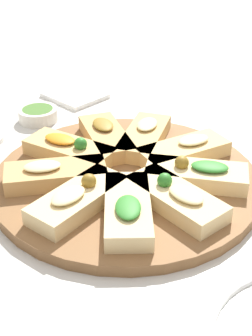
{
  "coord_description": "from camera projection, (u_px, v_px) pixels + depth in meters",
  "views": [
    {
      "loc": [
        -0.45,
        0.47,
        0.42
      ],
      "look_at": [
        0.0,
        0.0,
        0.03
      ],
      "focal_mm": 50.0,
      "sensor_mm": 36.0,
      "label": 1
    }
  ],
  "objects": [
    {
      "name": "focaccia_slice_0",
      "position": [
        55.0,
        174.0,
        0.74
      ],
      "size": [
        0.15,
        0.17,
        0.04
      ],
      "color": "tan",
      "rests_on": "serving_board"
    },
    {
      "name": "serving_board",
      "position": [
        126.0,
        180.0,
        0.77
      ],
      "size": [
        0.43,
        0.43,
        0.02
      ],
      "primitive_type": "cylinder",
      "color": "brown",
      "rests_on": "ground_plane"
    },
    {
      "name": "focaccia_slice_1",
      "position": [
        78.0,
        199.0,
        0.68
      ],
      "size": [
        0.08,
        0.16,
        0.04
      ],
      "color": "#E5C689",
      "rests_on": "serving_board"
    },
    {
      "name": "focaccia_slice_4",
      "position": [
        196.0,
        174.0,
        0.74
      ],
      "size": [
        0.17,
        0.14,
        0.04
      ],
      "color": "#E5C689",
      "rests_on": "serving_board"
    },
    {
      "name": "focaccia_slice_6",
      "position": [
        144.0,
        137.0,
        0.85
      ],
      "size": [
        0.13,
        0.17,
        0.04
      ],
      "color": "tan",
      "rests_on": "serving_board"
    },
    {
      "name": "focaccia_slice_8",
      "position": [
        70.0,
        150.0,
        0.81
      ],
      "size": [
        0.17,
        0.1,
        0.04
      ],
      "color": "tan",
      "rests_on": "serving_board"
    },
    {
      "name": "dipping_bowl",
      "position": [
        38.0,
        114.0,
        0.98
      ],
      "size": [
        0.08,
        0.08,
        0.03
      ],
      "color": "silver",
      "rests_on": "ground_plane"
    },
    {
      "name": "napkin_stack",
      "position": [
        75.0,
        95.0,
        1.09
      ],
      "size": [
        0.13,
        0.11,
        0.01
      ],
      "primitive_type": "cube",
      "rotation": [
        0.0,
        0.0,
        -0.0
      ],
      "color": "white",
      "rests_on": "ground_plane"
    },
    {
      "name": "focaccia_slice_5",
      "position": [
        184.0,
        151.0,
        0.8
      ],
      "size": [
        0.11,
        0.17,
        0.04
      ],
      "color": "#DBB775",
      "rests_on": "serving_board"
    },
    {
      "name": "focaccia_slice_3",
      "position": [
        176.0,
        198.0,
        0.68
      ],
      "size": [
        0.17,
        0.08,
        0.04
      ],
      "color": "#E5C689",
      "rests_on": "serving_board"
    },
    {
      "name": "ground_plane",
      "position": [
        126.0,
        184.0,
        0.77
      ],
      "size": [
        3.0,
        3.0,
        0.0
      ],
      "primitive_type": "plane",
      "color": "beige"
    },
    {
      "name": "focaccia_slice_7",
      "position": [
        106.0,
        137.0,
        0.85
      ],
      "size": [
        0.17,
        0.13,
        0.04
      ],
      "color": "tan",
      "rests_on": "serving_board"
    },
    {
      "name": "focaccia_slice_2",
      "position": [
        128.0,
        209.0,
        0.66
      ],
      "size": [
        0.16,
        0.16,
        0.04
      ],
      "color": "#E5C689",
      "rests_on": "serving_board"
    }
  ]
}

